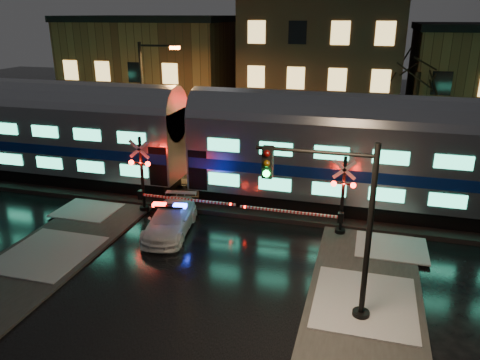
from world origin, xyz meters
name	(u,v)px	position (x,y,z in m)	size (l,w,h in m)	color
ground	(216,244)	(0.00, 0.00, 0.00)	(120.00, 120.00, 0.00)	black
ballast	(245,201)	(0.00, 5.00, 0.12)	(90.00, 4.20, 0.24)	black
building_left	(156,74)	(-13.00, 22.00, 4.50)	(14.00, 10.00, 9.00)	brown
building_mid	(323,64)	(2.00, 22.50, 5.75)	(12.00, 11.00, 11.50)	brown
train	(188,138)	(-3.22, 5.00, 3.38)	(51.00, 3.12, 5.92)	black
police_car	(170,220)	(-2.39, 0.50, 0.66)	(2.45, 4.71, 1.46)	white
crossing_signal_right	(334,204)	(4.87, 2.30, 1.56)	(5.34, 0.64, 3.78)	black
crossing_signal_left	(148,183)	(-4.33, 2.30, 1.64)	(5.62, 0.65, 3.98)	black
traffic_light	(338,229)	(5.43, -3.90, 3.25)	(3.95, 0.71, 6.11)	black
streetlight	(147,98)	(-7.49, 9.00, 4.65)	(2.69, 0.28, 8.06)	black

